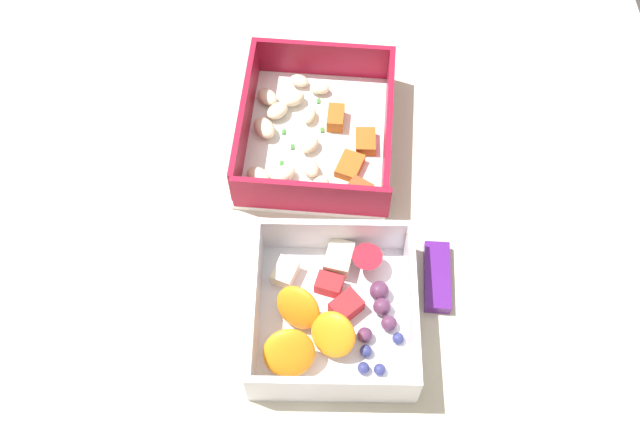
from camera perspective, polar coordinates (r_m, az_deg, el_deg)
The scene contains 4 objects.
table_surface at distance 73.49cm, azimuth -0.97°, elevation -1.72°, with size 80.00×80.00×2.00cm, color beige.
pasta_container at distance 77.19cm, azimuth -0.71°, elevation 6.31°, with size 20.15×17.49×5.25cm.
fruit_bowl at distance 66.82cm, azimuth 0.58°, elevation -7.61°, with size 16.07×15.33×5.21cm.
candy_bar at distance 70.44cm, azimuth 8.80°, elevation -4.90°, with size 7.00×2.40×1.20cm, color #51197A.
Camera 1 is at (35.32, 0.38, 65.45)cm, focal length 41.06 mm.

